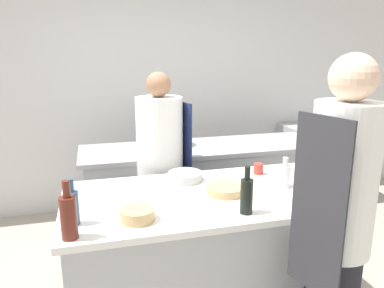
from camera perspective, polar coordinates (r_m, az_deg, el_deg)
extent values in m
cube|color=silver|center=(4.38, -6.13, 8.55)|extent=(8.00, 0.06, 2.80)
cube|color=#A8AAAF|center=(2.67, 2.04, -17.18)|extent=(1.75, 0.90, 0.87)
cube|color=white|center=(2.46, 2.14, -8.05)|extent=(1.82, 0.94, 0.04)
cube|color=#A8AAAF|center=(3.79, 1.74, -7.28)|extent=(2.27, 0.67, 0.87)
cube|color=#A8AAAF|center=(3.65, 1.80, -0.59)|extent=(2.36, 0.70, 0.04)
cube|color=#A8AAAF|center=(4.96, 18.73, -2.61)|extent=(0.85, 0.66, 0.91)
cube|color=black|center=(4.77, 20.68, -6.04)|extent=(0.68, 0.01, 0.32)
cube|color=black|center=(4.60, 21.35, 1.23)|extent=(0.72, 0.01, 0.06)
cylinder|color=white|center=(1.96, 21.99, -5.05)|extent=(0.32, 0.32, 0.76)
cube|color=#2D2D33|center=(1.88, 18.62, -9.17)|extent=(0.10, 0.30, 0.88)
sphere|color=beige|center=(1.87, 23.40, 9.31)|extent=(0.22, 0.22, 0.22)
cylinder|color=black|center=(3.27, -4.68, -12.03)|extent=(0.32, 0.32, 0.76)
cylinder|color=silver|center=(3.02, -4.96, 0.53)|extent=(0.37, 0.37, 0.70)
cube|color=#19234C|center=(3.13, -1.78, -0.82)|extent=(0.11, 0.34, 0.81)
sphere|color=#9E7051|center=(2.95, -5.15, 9.03)|extent=(0.20, 0.20, 0.20)
cylinder|color=#2D5175|center=(2.12, -17.71, -9.28)|extent=(0.07, 0.07, 0.19)
cylinder|color=#2D5175|center=(2.07, -17.98, -6.00)|extent=(0.03, 0.03, 0.07)
cylinder|color=black|center=(2.17, 8.31, -7.93)|extent=(0.07, 0.07, 0.20)
cylinder|color=black|center=(2.12, 8.44, -4.41)|extent=(0.03, 0.03, 0.08)
cylinder|color=silver|center=(2.62, 13.92, -4.82)|extent=(0.08, 0.08, 0.15)
cylinder|color=silver|center=(2.59, 14.06, -2.62)|extent=(0.04, 0.04, 0.06)
cylinder|color=#5B2319|center=(1.97, -18.27, -10.66)|extent=(0.08, 0.08, 0.22)
cylinder|color=#5B2319|center=(1.91, -18.62, -6.52)|extent=(0.04, 0.04, 0.08)
cylinder|color=tan|center=(2.11, -8.33, -10.60)|extent=(0.19, 0.19, 0.07)
cylinder|color=#B7BABC|center=(2.69, -1.04, -4.94)|extent=(0.25, 0.25, 0.06)
cylinder|color=tan|center=(2.46, 5.05, -6.94)|extent=(0.25, 0.25, 0.05)
cylinder|color=#B2382D|center=(2.87, 10.08, -3.73)|extent=(0.07, 0.07, 0.08)
cylinder|color=#A8AAAF|center=(3.65, -3.22, 1.55)|extent=(0.26, 0.26, 0.23)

